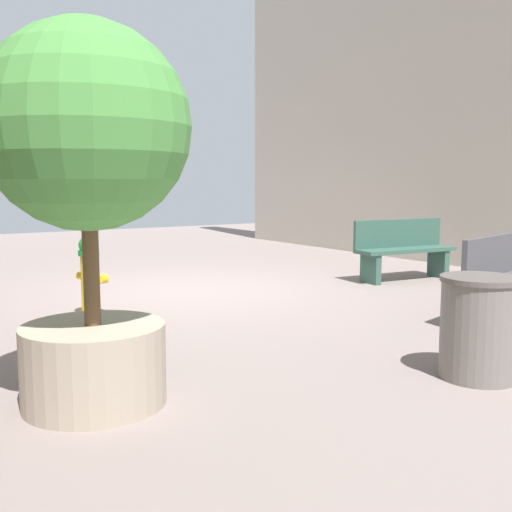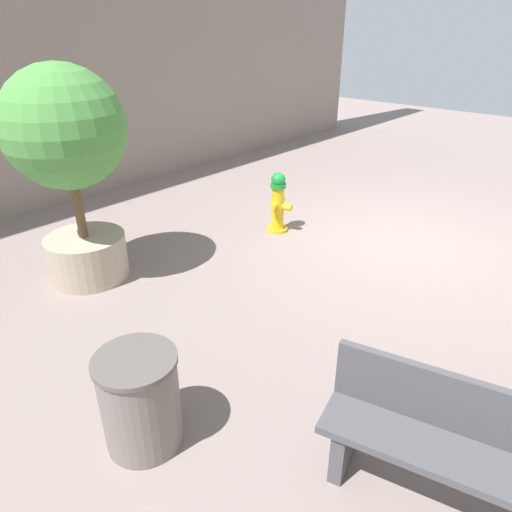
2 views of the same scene
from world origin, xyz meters
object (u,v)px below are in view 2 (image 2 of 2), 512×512
fire_hydrant (278,202)px  planter_tree (68,152)px  trash_bin (140,400)px  bench_far (447,443)px

fire_hydrant → planter_tree: 3.09m
planter_tree → fire_hydrant: bearing=-107.7°
fire_hydrant → planter_tree: (0.87, 2.73, 1.15)m
trash_bin → bench_far: bearing=-150.7°
trash_bin → planter_tree: bearing=-22.3°
fire_hydrant → bench_far: (-3.71, 2.77, 0.02)m
fire_hydrant → planter_tree: size_ratio=0.36×
fire_hydrant → bench_far: bearing=143.3°
bench_far → trash_bin: bearing=29.3°
fire_hydrant → trash_bin: size_ratio=1.16×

